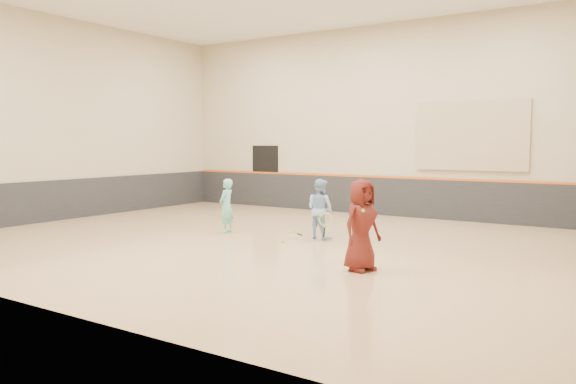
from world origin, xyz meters
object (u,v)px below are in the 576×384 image
Objects in this scene: instructor at (320,209)px; spare_racket at (294,232)px; young_man at (361,225)px; girl at (226,206)px.

spare_racket is (-0.95, 0.34, -0.69)m from instructor.
young_man reaches higher than instructor.
girl is 0.84× the size of young_man.
young_man is (2.32, -2.56, 0.11)m from instructor.
instructor is 0.87× the size of young_man.
instructor is 2.04× the size of spare_racket.
young_man is 4.45m from spare_racket.
girl is 1.85m from spare_racket.
instructor is 3.45m from young_man.
young_man is at bearing -41.55° from spare_racket.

